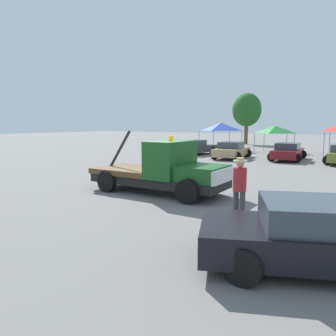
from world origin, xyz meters
The scene contains 10 objects.
ground_plane centered at (0.00, 0.00, 0.00)m, with size 160.00×160.00×0.00m, color slate.
tow_truck centered at (0.35, 0.01, 0.92)m, with size 5.79×2.36×2.51m.
foreground_car centered at (6.82, -4.01, 0.65)m, with size 5.31×3.80×1.34m.
person_near_truck centered at (4.16, -1.77, 1.08)m, with size 0.41×0.41×1.83m.
parked_car_charcoal centered at (-6.65, 15.16, 0.65)m, with size 2.84×4.88×1.34m.
parked_car_tan centered at (-2.67, 14.13, 0.65)m, with size 2.74×4.67×1.34m.
parked_car_maroon centered at (1.46, 15.27, 0.65)m, with size 2.64×4.92×1.34m.
canopy_tent_blue centered at (-6.62, 20.74, 2.48)m, with size 3.39×3.39×2.89m.
canopy_tent_green centered at (-1.37, 21.78, 2.22)m, with size 3.08×3.08×2.59m.
tree_left centered at (-8.18, 32.43, 4.63)m, with size 3.86×3.86×6.90m.
Camera 1 is at (7.57, -10.72, 2.80)m, focal length 35.00 mm.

